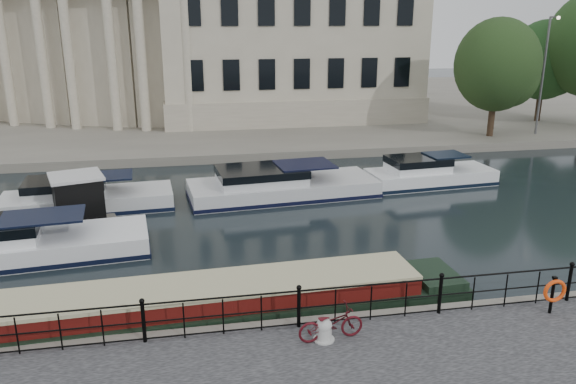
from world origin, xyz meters
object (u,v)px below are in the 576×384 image
object	(u,v)px
bicycle	(331,323)
mooring_bollard	(324,330)
life_ring_post	(554,291)
narrowboat	(193,312)
harbour_hut	(78,201)

from	to	relation	value
bicycle	mooring_bollard	world-z (taller)	bicycle
life_ring_post	narrowboat	size ratio (longest dim) A/B	0.07
harbour_hut	mooring_bollard	bearing A→B (deg)	-72.74
bicycle	life_ring_post	world-z (taller)	life_ring_post
mooring_bollard	life_ring_post	world-z (taller)	life_ring_post
bicycle	mooring_bollard	distance (m)	0.24
bicycle	narrowboat	bearing A→B (deg)	49.33
bicycle	mooring_bollard	xyz separation A→B (m)	(-0.18, -0.00, -0.17)
life_ring_post	harbour_hut	bearing A→B (deg)	140.78
narrowboat	harbour_hut	distance (m)	10.57
mooring_bollard	narrowboat	distance (m)	4.09
mooring_bollard	life_ring_post	size ratio (longest dim) A/B	0.55
bicycle	harbour_hut	distance (m)	14.37
narrowboat	bicycle	bearing A→B (deg)	-37.63
bicycle	life_ring_post	bearing A→B (deg)	-94.56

